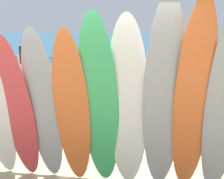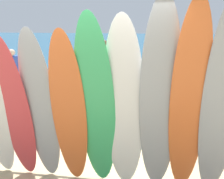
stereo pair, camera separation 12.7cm
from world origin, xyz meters
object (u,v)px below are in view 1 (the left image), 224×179
(beachgoer_midbeach, at_px, (26,60))
(surfboard_rack, at_px, (94,140))
(beachgoer_near_rack, at_px, (102,59))
(surfboard_white_7, at_px, (128,107))
(surfboard_red_3, at_px, (18,112))
(beachgoer_by_water, at_px, (183,81))
(surfboard_orange_5, at_px, (72,112))
(surfboard_grey_8, at_px, (163,102))
(distant_boat, at_px, (84,59))
(surfboard_green_6, at_px, (99,106))
(beachgoer_photographing, at_px, (10,71))
(surfboard_orange_9, at_px, (193,105))
(surfboard_grey_4, at_px, (43,109))

(beachgoer_midbeach, bearing_deg, surfboard_rack, -35.46)
(beachgoer_near_rack, bearing_deg, surfboard_white_7, 78.69)
(surfboard_rack, bearing_deg, beachgoer_midbeach, 121.95)
(surfboard_red_3, height_order, beachgoer_by_water, surfboard_red_3)
(surfboard_orange_5, bearing_deg, beachgoer_near_rack, 97.52)
(surfboard_grey_8, height_order, beachgoer_midbeach, surfboard_grey_8)
(beachgoer_near_rack, bearing_deg, surfboard_grey_8, 81.96)
(beachgoer_midbeach, distance_m, distant_boat, 7.07)
(surfboard_green_6, relative_size, beachgoer_photographing, 1.68)
(surfboard_white_7, distance_m, distant_boat, 13.78)
(beachgoer_near_rack, bearing_deg, surfboard_orange_9, 84.44)
(surfboard_rack, height_order, beachgoer_midbeach, beachgoer_midbeach)
(beachgoer_midbeach, height_order, distant_boat, beachgoer_midbeach)
(beachgoer_by_water, bearing_deg, surfboard_orange_9, -127.46)
(surfboard_orange_5, height_order, surfboard_orange_9, surfboard_orange_9)
(surfboard_red_3, distance_m, surfboard_white_7, 1.53)
(surfboard_grey_4, bearing_deg, surfboard_red_3, -173.83)
(surfboard_orange_5, distance_m, beachgoer_by_water, 3.87)
(beachgoer_by_water, height_order, beachgoer_near_rack, beachgoer_near_rack)
(surfboard_rack, relative_size, beachgoer_photographing, 3.10)
(surfboard_white_7, bearing_deg, beachgoer_midbeach, 123.48)
(surfboard_orange_5, distance_m, surfboard_white_7, 0.75)
(beachgoer_midbeach, bearing_deg, distant_boat, 109.77)
(surfboard_orange_9, xyz_separation_m, beachgoer_midbeach, (-4.92, 6.29, -0.34))
(surfboard_white_7, relative_size, surfboard_grey_8, 0.91)
(beachgoer_midbeach, bearing_deg, surfboard_grey_4, -41.82)
(surfboard_orange_5, xyz_separation_m, beachgoer_midbeach, (-3.37, 6.21, -0.16))
(surfboard_white_7, bearing_deg, surfboard_orange_9, -6.90)
(surfboard_red_3, relative_size, surfboard_orange_9, 0.83)
(surfboard_grey_8, distance_m, beachgoer_midbeach, 7.76)
(surfboard_green_6, height_order, beachgoer_by_water, surfboard_green_6)
(surfboard_green_6, height_order, beachgoer_near_rack, surfboard_green_6)
(surfboard_white_7, relative_size, distant_boat, 0.53)
(surfboard_green_6, bearing_deg, surfboard_grey_4, -179.10)
(surfboard_red_3, xyz_separation_m, beachgoer_near_rack, (-0.13, 7.16, -0.16))
(surfboard_green_6, xyz_separation_m, beachgoer_by_water, (1.35, 3.47, -0.30))
(beachgoer_near_rack, bearing_deg, surfboard_grey_4, 69.66)
(surfboard_red_3, xyz_separation_m, surfboard_grey_8, (1.98, -0.06, 0.23))
(surfboard_green_6, bearing_deg, surfboard_grey_8, 0.64)
(beachgoer_by_water, bearing_deg, surfboard_grey_8, -133.23)
(surfboard_grey_4, xyz_separation_m, beachgoer_near_rack, (-0.49, 7.14, -0.20))
(surfboard_orange_5, bearing_deg, surfboard_rack, 69.22)
(surfboard_grey_4, bearing_deg, beachgoer_by_water, 60.16)
(surfboard_grey_4, relative_size, surfboard_green_6, 0.92)
(surfboard_grey_8, relative_size, beachgoer_by_water, 1.70)
(surfboard_orange_5, relative_size, beachgoer_by_water, 1.44)
(surfboard_green_6, bearing_deg, surfboard_orange_9, -0.10)
(surfboard_orange_5, distance_m, distant_boat, 13.60)
(surfboard_grey_4, relative_size, surfboard_grey_8, 0.85)
(surfboard_red_3, xyz_separation_m, beachgoer_photographing, (-2.36, 4.52, -0.22))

